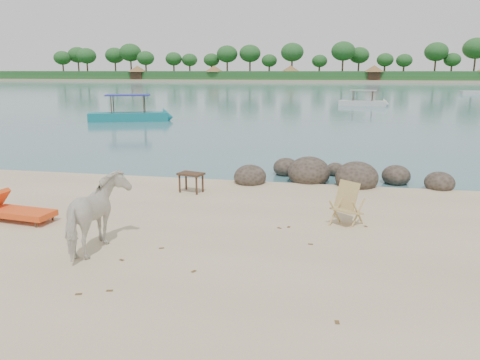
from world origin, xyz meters
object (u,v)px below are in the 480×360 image
Objects in this scene: boat_near at (128,99)px; deck_chair at (347,206)px; side_table at (191,184)px; lounge_chair at (21,210)px; cow at (98,216)px; boulders at (331,176)px.

deck_chair is at bearing -73.48° from boat_near.
lounge_chair is at bearing -117.86° from side_table.
boat_near is (-9.77, 17.69, 1.16)m from side_table.
cow is at bearing -80.02° from side_table.
deck_chair is at bearing -155.08° from cow.
cow is at bearing -19.78° from lounge_chair.
cow reaches higher than side_table.
deck_chair is (0.35, -4.09, 0.26)m from boulders.
boulders is at bearing -125.84° from cow.
side_table is at bearing -150.91° from boulders.
cow is at bearing -122.60° from boulders.
cow is at bearing -111.93° from deck_chair.
lounge_chair is 21.95m from boat_near.
boulders is 7.73m from cow.
boulders is 20.68m from boat_near.
boulders is 1.07× the size of boat_near.
deck_chair is (4.10, -2.00, 0.18)m from side_table.
cow is 2.87m from lounge_chair.
boulders is at bearing -67.75° from boat_near.
boat_near is at bearing 134.24° from side_table.
side_table is 0.36× the size of lounge_chair.
lounge_chair is at bearing -142.02° from boulders.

